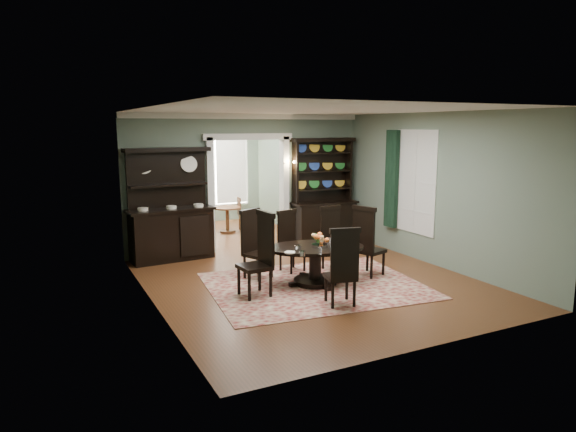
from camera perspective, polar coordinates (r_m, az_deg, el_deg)
name	(u,v)px	position (r m, az deg, el deg)	size (l,w,h in m)	color
room	(312,194)	(8.85, 2.72, 2.46)	(5.51, 6.01, 3.01)	#5E3018
parlor	(212,172)	(13.88, -8.40, 4.84)	(3.51, 3.50, 3.01)	#5E3018
doorway_trim	(248,177)	(11.50, -4.48, 4.38)	(2.08, 0.25, 2.57)	silver
right_window	(404,181)	(11.08, 12.73, 3.87)	(0.15, 1.47, 2.12)	white
wall_sconce	(289,164)	(11.72, 0.12, 5.85)	(0.27, 0.21, 0.21)	#B58730
rug	(315,285)	(8.97, 3.03, -7.72)	(3.59, 2.84, 0.01)	maroon
dining_table	(315,258)	(8.96, 3.04, -4.66)	(1.98, 1.98, 0.67)	black
centerpiece	(320,243)	(8.85, 3.54, -3.05)	(1.40, 0.90, 0.23)	silver
chair_far_left	(254,242)	(9.32, -3.84, -2.89)	(0.60, 0.59, 1.26)	black
chair_far_mid	(289,239)	(9.76, 0.13, -2.57)	(0.51, 0.49, 1.16)	black
chair_far_right	(332,236)	(9.88, 4.96, -2.25)	(0.49, 0.46, 1.23)	black
chair_end_left	(261,252)	(8.32, -3.05, -4.00)	(0.52, 0.55, 1.38)	black
chair_end_right	(366,240)	(9.44, 8.70, -2.62)	(0.59, 0.61, 1.32)	black
chair_near	(343,265)	(7.82, 6.09, -5.47)	(0.55, 0.53, 1.25)	black
sideboard	(171,221)	(10.81, -12.90, -0.56)	(1.79, 0.75, 2.30)	black
welsh_dresser	(323,205)	(12.14, 3.93, 1.23)	(1.58, 0.59, 2.46)	black
parlor_table	(227,216)	(13.37, -6.75, 0.02)	(0.72, 0.72, 0.67)	brown
parlor_chair_left	(201,215)	(12.97, -9.70, 0.10)	(0.44, 0.43, 1.01)	brown
parlor_chair_right	(243,213)	(13.57, -5.02, 0.36)	(0.39, 0.38, 0.89)	brown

